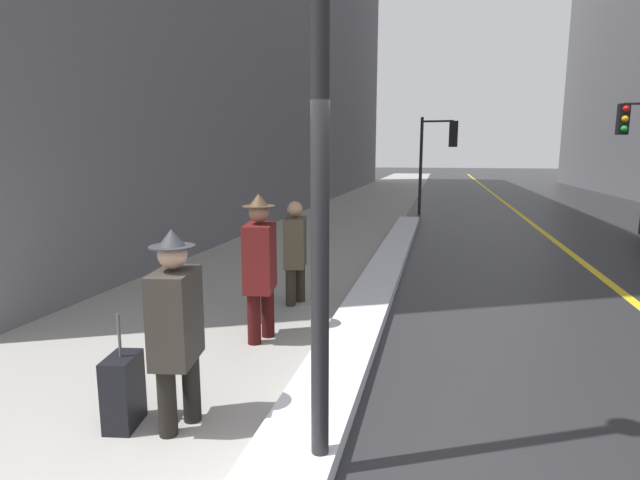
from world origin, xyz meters
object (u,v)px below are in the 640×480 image
lamp_post (320,30)px  pedestrian_in_glasses (295,248)px  rolling_suitcase (123,392)px  traffic_light_far (637,135)px  pedestrian_in_fedora (176,323)px  pedestrian_nearside (260,262)px  traffic_light_near (441,145)px

lamp_post → pedestrian_in_glasses: 4.45m
pedestrian_in_glasses → rolling_suitcase: bearing=-16.6°
lamp_post → traffic_light_far: (6.34, 13.84, -0.16)m
pedestrian_in_fedora → pedestrian_nearside: size_ratio=0.93×
pedestrian_in_fedora → rolling_suitcase: pedestrian_in_fedora is taller
rolling_suitcase → traffic_light_far: bearing=139.4°
pedestrian_nearside → pedestrian_in_glasses: size_ratio=1.15×
traffic_light_near → traffic_light_far: size_ratio=0.92×
pedestrian_nearside → pedestrian_in_glasses: (-0.02, 1.49, -0.11)m
lamp_post → pedestrian_in_fedora: 2.37m
traffic_light_near → pedestrian_in_fedora: bearing=-94.6°
traffic_light_far → pedestrian_in_fedora: traffic_light_far is taller
traffic_light_near → pedestrian_in_fedora: 15.46m
rolling_suitcase → lamp_post: bearing=73.0°
lamp_post → traffic_light_far: lamp_post is taller
pedestrian_in_fedora → pedestrian_in_glasses: size_ratio=1.07×
lamp_post → traffic_light_near: 15.56m
lamp_post → rolling_suitcase: size_ratio=5.09×
traffic_light_near → rolling_suitcase: 15.68m
pedestrian_nearside → traffic_light_near: bearing=161.4°
traffic_light_near → rolling_suitcase: bearing=-96.2°
pedestrian_in_glasses → pedestrian_in_fedora: bearing=-9.3°
pedestrian_in_glasses → rolling_suitcase: (-0.40, -3.53, -0.54)m
pedestrian_nearside → rolling_suitcase: size_ratio=1.83×
traffic_light_far → pedestrian_nearside: 13.98m
lamp_post → pedestrian_in_glasses: lamp_post is taller
lamp_post → pedestrian_in_glasses: bearing=108.7°
traffic_light_near → traffic_light_far: bearing=-14.2°
pedestrian_nearside → rolling_suitcase: 2.18m
lamp_post → traffic_light_near: bearing=87.4°
traffic_light_near → pedestrian_nearside: (-1.96, -13.30, -1.55)m
pedestrian_nearside → lamp_post: bearing=19.0°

